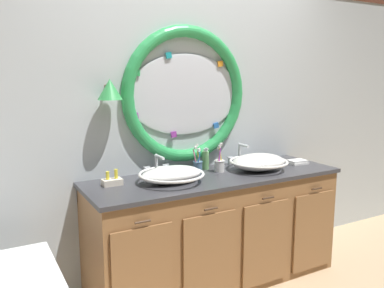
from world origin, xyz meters
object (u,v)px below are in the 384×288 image
toothbrush_holder_right (219,165)px  folded_hand_towel (297,162)px  toothbrush_holder_left (198,165)px  toiletry_basket (112,181)px  sink_basin_right (259,162)px  soap_dispenser (206,160)px  sink_basin_left (172,174)px

toothbrush_holder_right → folded_hand_towel: 0.72m
toothbrush_holder_left → toiletry_basket: 0.67m
folded_hand_towel → toiletry_basket: 1.56m
toothbrush_holder_left → sink_basin_right: bearing=-16.8°
toothbrush_holder_left → toothbrush_holder_right: size_ratio=1.00×
folded_hand_towel → toiletry_basket: (-1.55, 0.13, 0.01)m
toothbrush_holder_right → toiletry_basket: toothbrush_holder_right is taller
folded_hand_towel → soap_dispenser: bearing=164.2°
folded_hand_towel → toothbrush_holder_right: bearing=173.0°
soap_dispenser → toiletry_basket: (-0.79, -0.09, -0.05)m
toothbrush_holder_right → toiletry_basket: (-0.84, 0.04, -0.03)m
soap_dispenser → sink_basin_right: bearing=-32.3°
sink_basin_left → toothbrush_holder_right: size_ratio=2.05×
sink_basin_right → toothbrush_holder_left: bearing=163.2°
sink_basin_left → soap_dispenser: 0.46m
toothbrush_holder_left → sink_basin_left: bearing=-154.0°
folded_hand_towel → sink_basin_right: bearing=-179.2°
toothbrush_holder_left → toothbrush_holder_right: bearing=-16.3°
sink_basin_right → soap_dispenser: bearing=147.7°
soap_dispenser → toiletry_basket: soap_dispenser is taller
toiletry_basket → sink_basin_right: bearing=-6.7°
sink_basin_right → soap_dispenser: (-0.35, 0.22, 0.01)m
toothbrush_holder_right → soap_dispenser: size_ratio=1.29×
toothbrush_holder_right → sink_basin_left: bearing=-168.3°
sink_basin_right → toothbrush_holder_right: size_ratio=2.05×
sink_basin_left → toiletry_basket: 0.41m
folded_hand_towel → toiletry_basket: toiletry_basket is taller
toothbrush_holder_right → toiletry_basket: size_ratio=1.70×
toothbrush_holder_left → folded_hand_towel: 0.89m
sink_basin_left → toiletry_basket: sink_basin_left is taller
sink_basin_left → toiletry_basket: size_ratio=3.49×
toothbrush_holder_right → soap_dispenser: toothbrush_holder_right is taller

